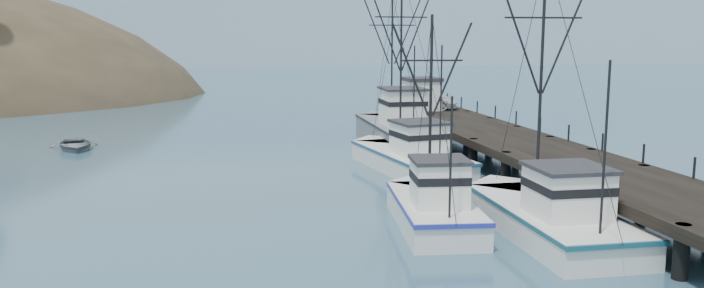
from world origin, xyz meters
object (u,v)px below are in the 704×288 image
object	(u,v)px
motorboat	(75,149)
trawler_near	(547,215)
trawler_far	(407,156)
pier_shed	(421,93)
pickup_truck	(425,100)
pier	(512,142)
trawler_mid	(433,207)
work_vessel	(396,129)

from	to	relation	value
motorboat	trawler_near	bearing A→B (deg)	-61.74
trawler_far	pier_shed	xyz separation A→B (m)	(5.64, 15.71, 2.60)
pickup_truck	motorboat	size ratio (longest dim) A/B	1.15
pier	trawler_far	bearing A→B (deg)	171.03
trawler_mid	trawler_far	xyz separation A→B (m)	(2.40, 12.68, 0.00)
trawler_far	work_vessel	size ratio (longest dim) A/B	0.91
work_vessel	trawler_far	bearing A→B (deg)	-100.18
pier	trawler_mid	distance (m)	14.74
pier	work_vessel	world-z (taller)	work_vessel
pickup_truck	work_vessel	bearing A→B (deg)	169.76
trawler_mid	motorboat	distance (m)	31.82
trawler_near	work_vessel	xyz separation A→B (m)	(-0.34, 24.32, 0.41)
pier	trawler_far	world-z (taller)	trawler_far
trawler_far	pier_shed	world-z (taller)	trawler_far
trawler_mid	pickup_truck	distance (m)	30.02
trawler_near	trawler_far	xyz separation A→B (m)	(-2.02, 14.95, 0.00)
trawler_far	pickup_truck	xyz separation A→B (m)	(6.11, 16.04, 1.97)
motorboat	work_vessel	bearing A→B (deg)	-20.22
motorboat	pier	bearing A→B (deg)	-38.17
trawler_near	motorboat	world-z (taller)	trawler_near
pier	trawler_near	size ratio (longest dim) A/B	3.60
pickup_truck	motorboat	world-z (taller)	pickup_truck
pier_shed	motorboat	bearing A→B (deg)	-172.65
pier	pier_shed	bearing A→B (deg)	93.31
work_vessel	motorboat	distance (m)	24.20
trawler_far	pier_shed	bearing A→B (deg)	70.25
pier_shed	motorboat	world-z (taller)	pier_shed
trawler_mid	pier_shed	size ratio (longest dim) A/B	3.04
trawler_far	motorboat	bearing A→B (deg)	151.55
pier	pier_shed	world-z (taller)	pier_shed
trawler_mid	pickup_truck	world-z (taller)	trawler_mid
trawler_mid	work_vessel	distance (m)	22.43
trawler_mid	trawler_far	bearing A→B (deg)	79.30
trawler_mid	trawler_far	world-z (taller)	trawler_far
trawler_near	work_vessel	size ratio (longest dim) A/B	0.87
trawler_mid	motorboat	world-z (taller)	trawler_mid
trawler_near	trawler_mid	size ratio (longest dim) A/B	1.25
pier	pickup_truck	size ratio (longest dim) A/B	7.76
work_vessel	pickup_truck	bearing A→B (deg)	56.41
work_vessel	pier_shed	distance (m)	7.78
trawler_near	trawler_mid	world-z (taller)	trawler_near
trawler_mid	pier_shed	bearing A→B (deg)	74.19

